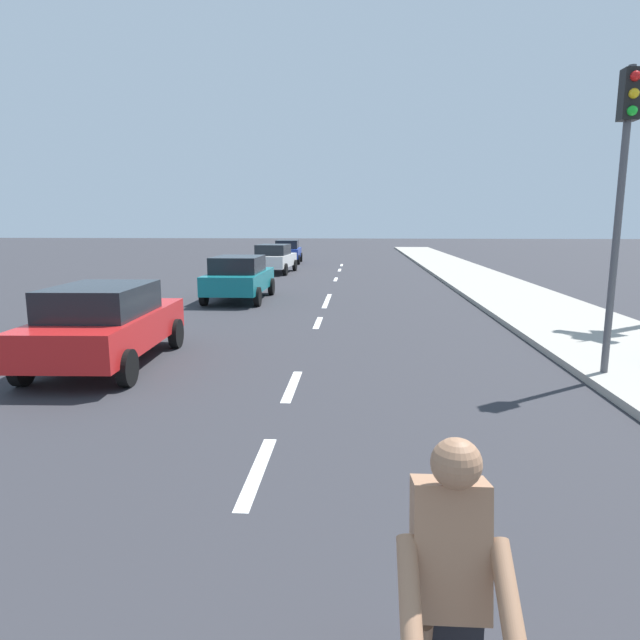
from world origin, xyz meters
name	(u,v)px	position (x,y,z in m)	size (l,w,h in m)	color
ground_plane	(326,303)	(0.00, 20.00, 0.00)	(160.00, 160.00, 0.00)	#2D2D33
sidewalk_strip	(512,295)	(6.81, 22.00, 0.07)	(3.60, 80.00, 0.14)	#9E998E
lane_stripe_2	(257,471)	(0.00, 7.03, 0.00)	(0.16, 1.80, 0.01)	white
lane_stripe_3	(292,386)	(0.00, 10.25, 0.00)	(0.16, 1.80, 0.01)	white
lane_stripe_4	(318,323)	(0.00, 16.21, 0.00)	(0.16, 1.80, 0.01)	white
lane_stripe_5	(326,304)	(0.00, 19.73, 0.00)	(0.16, 1.80, 0.01)	white
lane_stripe_6	(328,297)	(0.00, 21.47, 0.00)	(0.16, 1.80, 0.01)	white
lane_stripe_7	(336,279)	(0.00, 28.04, 0.00)	(0.16, 1.80, 0.01)	white
lane_stripe_8	(340,270)	(0.00, 33.39, 0.00)	(0.16, 1.80, 0.01)	white
lane_stripe_9	(342,265)	(0.00, 37.24, 0.00)	(0.16, 1.80, 0.01)	white
parked_car_red	(106,322)	(-3.72, 11.40, 0.84)	(2.15, 4.36, 1.57)	red
parked_car_teal	(239,277)	(-3.12, 20.50, 0.84)	(1.99, 4.30, 1.57)	#14727A
parked_car_white	(274,258)	(-3.53, 31.26, 0.84)	(2.16, 4.34, 1.57)	white
parked_car_blue	(288,251)	(-3.76, 38.83, 0.84)	(1.98, 4.01, 1.57)	#1E389E
traffic_signal	(623,168)	(5.41, 11.01, 3.61)	(0.28, 0.33, 5.20)	#4C4C51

